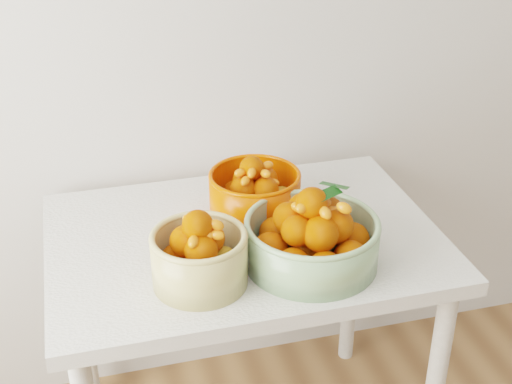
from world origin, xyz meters
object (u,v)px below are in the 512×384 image
table (244,265)px  bowl_green (312,237)px  bowl_cream (199,256)px  bowl_orange (255,194)px

table → bowl_green: size_ratio=2.38×
table → bowl_cream: (-0.15, -0.18, 0.17)m
bowl_cream → bowl_green: (0.27, 0.01, -0.00)m
table → bowl_green: 0.27m
bowl_green → bowl_orange: size_ratio=1.43×
bowl_cream → bowl_green: size_ratio=0.70×
table → bowl_cream: 0.29m
table → bowl_orange: size_ratio=3.41×
table → bowl_cream: bowl_cream is taller
bowl_orange → table: bearing=-121.9°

